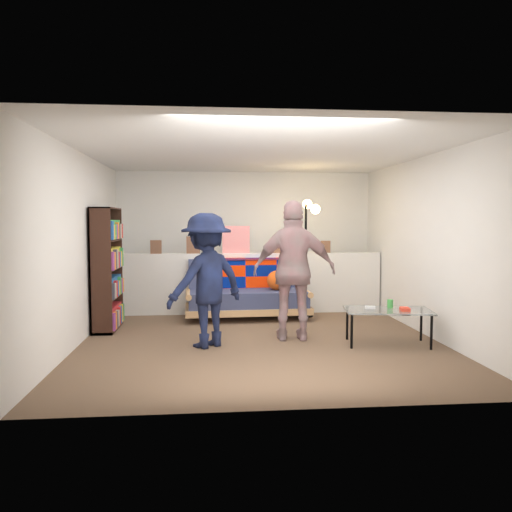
{
  "coord_description": "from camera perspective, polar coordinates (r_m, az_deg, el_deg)",
  "views": [
    {
      "loc": [
        -0.64,
        -6.4,
        1.53
      ],
      "look_at": [
        0.0,
        0.4,
        1.05
      ],
      "focal_mm": 35.0,
      "sensor_mm": 36.0,
      "label": 1
    }
  ],
  "objects": [
    {
      "name": "ground",
      "position": [
        6.61,
        0.33,
        -9.36
      ],
      "size": [
        5.0,
        5.0,
        0.0
      ],
      "primitive_type": "plane",
      "color": "brown",
      "rests_on": "ground"
    },
    {
      "name": "room_shell",
      "position": [
        6.9,
        -0.06,
        5.19
      ],
      "size": [
        4.6,
        5.05,
        2.45
      ],
      "color": "silver",
      "rests_on": "ground"
    },
    {
      "name": "half_wall_ledge",
      "position": [
        8.29,
        -0.91,
        -3.12
      ],
      "size": [
        4.45,
        0.15,
        1.0
      ],
      "primitive_type": "cube",
      "color": "silver",
      "rests_on": "ground"
    },
    {
      "name": "ledge_decor",
      "position": [
        8.2,
        -2.48,
        1.54
      ],
      "size": [
        2.97,
        0.02,
        0.45
      ],
      "color": "brown",
      "rests_on": "half_wall_ledge"
    },
    {
      "name": "futon_sofa",
      "position": [
        7.93,
        -0.92,
        -4.28
      ],
      "size": [
        1.96,
        1.01,
        0.83
      ],
      "color": "tan",
      "rests_on": "ground"
    },
    {
      "name": "bookshelf",
      "position": [
        7.34,
        -16.68,
        -1.85
      ],
      "size": [
        0.29,
        0.86,
        1.72
      ],
      "color": "black",
      "rests_on": "ground"
    },
    {
      "name": "coffee_table",
      "position": [
        6.41,
        14.89,
        -6.19
      ],
      "size": [
        1.12,
        0.73,
        0.54
      ],
      "color": "black",
      "rests_on": "ground"
    },
    {
      "name": "floor_lamp",
      "position": [
        7.99,
        5.78,
        2.55
      ],
      "size": [
        0.4,
        0.34,
        1.87
      ],
      "color": "black",
      "rests_on": "ground"
    },
    {
      "name": "person_left",
      "position": [
        6.08,
        -5.7,
        -2.78
      ],
      "size": [
        1.2,
        1.1,
        1.63
      ],
      "primitive_type": "imported",
      "rotation": [
        0.0,
        0.0,
        3.76
      ],
      "color": "black",
      "rests_on": "ground"
    },
    {
      "name": "person_right",
      "position": [
        6.4,
        4.4,
        -1.66
      ],
      "size": [
        1.08,
        0.52,
        1.79
      ],
      "primitive_type": "imported",
      "rotation": [
        0.0,
        0.0,
        3.06
      ],
      "color": "#CB8389",
      "rests_on": "ground"
    }
  ]
}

